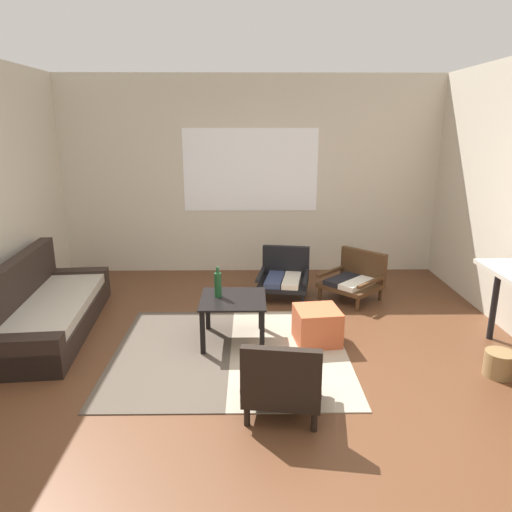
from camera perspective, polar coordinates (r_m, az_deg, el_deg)
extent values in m
plane|color=#56331E|center=(4.07, -0.53, -14.36)|extent=(7.80, 7.80, 0.00)
cube|color=beige|center=(6.63, -0.67, 9.65)|extent=(5.60, 0.12, 2.70)
cube|color=white|center=(6.55, -0.67, 10.39)|extent=(1.84, 0.01, 1.12)
cube|color=#4C4238|center=(4.50, -10.07, -11.46)|extent=(1.07, 1.94, 0.01)
cube|color=gray|center=(4.46, 3.95, -11.52)|extent=(1.07, 1.94, 0.01)
cube|color=black|center=(5.27, -23.40, -7.13)|extent=(0.94, 2.12, 0.23)
cube|color=#B2A899|center=(5.20, -23.27, -5.46)|extent=(0.82, 1.93, 0.10)
cube|color=black|center=(5.27, -27.04, -3.89)|extent=(0.33, 2.06, 0.63)
cube|color=black|center=(6.09, -20.96, -3.19)|extent=(0.76, 0.25, 0.36)
cube|color=black|center=(4.44, -26.99, -10.92)|extent=(0.76, 0.25, 0.36)
cube|color=black|center=(4.50, -2.80, -5.25)|extent=(0.62, 0.63, 0.02)
cube|color=black|center=(4.85, -5.87, -6.54)|extent=(0.04, 0.04, 0.43)
cube|color=black|center=(4.83, 0.58, -6.54)|extent=(0.04, 0.04, 0.43)
cube|color=black|center=(4.35, -6.50, -9.26)|extent=(0.04, 0.04, 0.43)
cube|color=black|center=(4.33, 0.74, -9.28)|extent=(0.04, 0.04, 0.43)
cylinder|color=black|center=(5.49, 5.67, -5.39)|extent=(0.04, 0.04, 0.15)
cylinder|color=black|center=(5.54, 0.40, -5.12)|extent=(0.04, 0.04, 0.15)
cylinder|color=black|center=(6.01, 6.00, -3.54)|extent=(0.04, 0.04, 0.15)
cylinder|color=black|center=(6.05, 1.19, -3.30)|extent=(0.04, 0.04, 0.15)
cube|color=black|center=(5.74, 3.33, -3.36)|extent=(0.69, 0.72, 0.05)
cube|color=beige|center=(5.69, 4.35, -2.95)|extent=(0.29, 0.59, 0.06)
cube|color=#2D3856|center=(5.71, 2.29, -2.85)|extent=(0.29, 0.59, 0.06)
cube|color=black|center=(5.94, 3.65, -0.54)|extent=(0.59, 0.17, 0.37)
cube|color=black|center=(5.68, 6.10, -2.39)|extent=(0.15, 0.63, 0.04)
cube|color=black|center=(5.73, 0.62, -2.14)|extent=(0.15, 0.63, 0.04)
cylinder|color=black|center=(3.85, -0.02, -15.00)|extent=(0.04, 0.04, 0.15)
cylinder|color=black|center=(3.83, 7.20, -15.36)|extent=(0.04, 0.04, 0.15)
cylinder|color=black|center=(3.47, -1.10, -18.84)|extent=(0.04, 0.04, 0.15)
cylinder|color=black|center=(3.44, 7.08, -19.30)|extent=(0.04, 0.04, 0.15)
cube|color=black|center=(3.59, 3.31, -15.74)|extent=(0.62, 0.62, 0.05)
cube|color=beige|center=(3.58, 1.77, -14.73)|extent=(0.25, 0.50, 0.06)
cube|color=brown|center=(3.57, 4.94, -14.89)|extent=(0.25, 0.50, 0.06)
cube|color=black|center=(3.26, 3.03, -14.43)|extent=(0.55, 0.15, 0.42)
cube|color=black|center=(3.55, -0.86, -13.89)|extent=(0.12, 0.54, 0.04)
cube|color=black|center=(3.52, 7.60, -14.32)|extent=(0.12, 0.54, 0.04)
cylinder|color=#472D19|center=(5.45, 12.23, -5.80)|extent=(0.04, 0.04, 0.16)
cylinder|color=#472D19|center=(5.73, 7.76, -4.51)|extent=(0.04, 0.04, 0.16)
cylinder|color=#472D19|center=(5.85, 14.86, -4.48)|extent=(0.04, 0.04, 0.16)
cylinder|color=#472D19|center=(6.11, 10.56, -3.34)|extent=(0.04, 0.04, 0.16)
cube|color=#472D19|center=(5.75, 11.40, -3.53)|extent=(0.84, 0.84, 0.05)
cube|color=silver|center=(5.66, 12.22, -3.29)|extent=(0.51, 0.50, 0.06)
cube|color=black|center=(5.77, 10.44, -2.83)|extent=(0.51, 0.50, 0.06)
cube|color=#472D19|center=(5.89, 12.89, -1.03)|extent=(0.48, 0.48, 0.36)
cube|color=#472D19|center=(5.57, 13.91, -3.06)|extent=(0.44, 0.43, 0.04)
cube|color=#472D19|center=(5.86, 9.14, -1.85)|extent=(0.44, 0.43, 0.04)
cube|color=#BC5633|center=(4.60, 7.41, -8.39)|extent=(0.46, 0.46, 0.35)
cylinder|color=black|center=(5.12, 26.97, -5.02)|extent=(0.06, 0.06, 0.77)
cylinder|color=#194723|center=(4.50, -4.65, -3.52)|extent=(0.07, 0.07, 0.24)
cylinder|color=#194723|center=(4.46, -4.69, -1.71)|extent=(0.03, 0.03, 0.06)
cylinder|color=olive|center=(4.52, 27.44, -11.53)|extent=(0.25, 0.25, 0.21)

